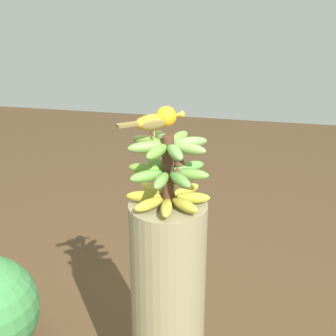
{
  "coord_description": "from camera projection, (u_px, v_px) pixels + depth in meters",
  "views": [
    {
      "loc": [
        -0.28,
        1.43,
        1.65
      ],
      "look_at": [
        0.0,
        0.0,
        1.05
      ],
      "focal_mm": 54.64,
      "sensor_mm": 36.0,
      "label": 1
    }
  ],
  "objects": [
    {
      "name": "banana_bunch",
      "position": [
        168.0,
        171.0,
        1.58
      ],
      "size": [
        0.27,
        0.27,
        0.23
      ],
      "color": "#4C2D1E",
      "rests_on": "banana_tree"
    },
    {
      "name": "perched_bird",
      "position": [
        159.0,
        119.0,
        1.53
      ],
      "size": [
        0.19,
        0.14,
        0.08
      ],
      "color": "#C68933",
      "rests_on": "banana_bunch"
    },
    {
      "name": "banana_tree",
      "position": [
        168.0,
        322.0,
        1.8
      ],
      "size": [
        0.26,
        0.26,
        0.92
      ],
      "primitive_type": "cylinder",
      "color": "#847A56",
      "rests_on": "ground"
    }
  ]
}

